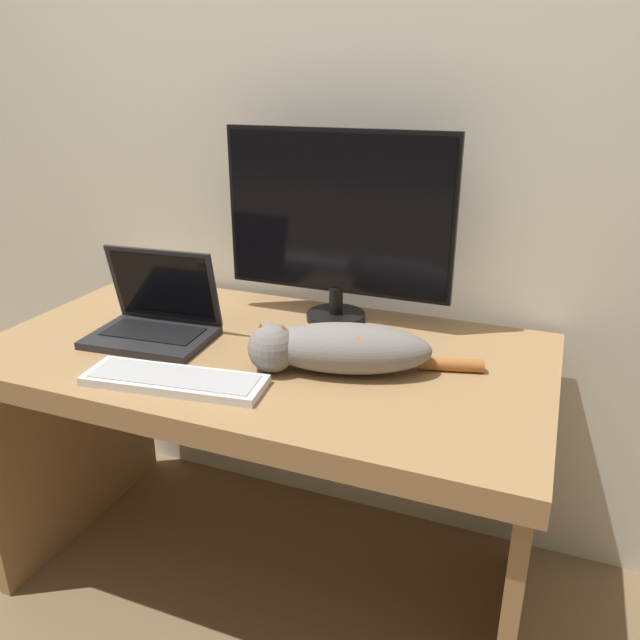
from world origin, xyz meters
The scene contains 6 objects.
wall_back centered at (0.00, 0.84, 1.30)m, with size 6.40×0.06×2.60m.
desk centered at (0.00, 0.39, 0.59)m, with size 1.45×0.78×0.75m.
monitor centered at (0.10, 0.65, 1.04)m, with size 0.65×0.17×0.53m.
laptop centered at (-0.30, 0.35, 0.80)m, with size 0.33×0.25×0.24m.
external_keyboard centered at (-0.10, 0.13, 0.76)m, with size 0.44×0.18×0.02m.
cat centered at (0.22, 0.34, 0.81)m, with size 0.54×0.25×0.12m.
Camera 1 is at (0.68, -0.93, 1.41)m, focal length 35.00 mm.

